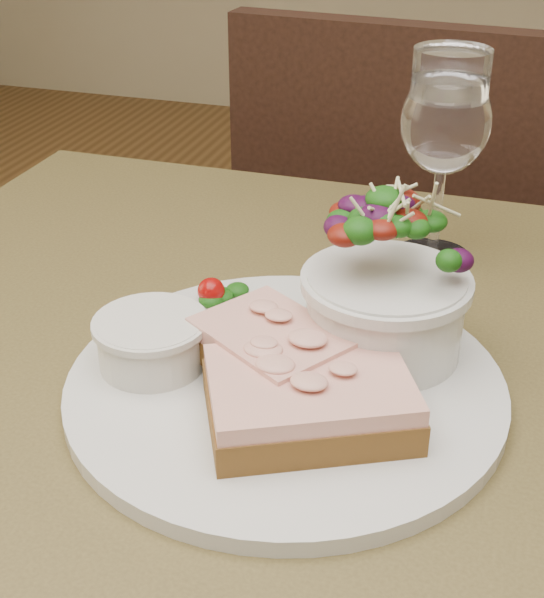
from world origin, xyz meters
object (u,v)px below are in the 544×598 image
(chair_far, at_px, (400,379))
(salad_bowl, at_px, (387,278))
(ramekin, at_px, (152,340))
(wine_glass, at_px, (445,128))
(cafe_table, at_px, (273,502))
(dinner_plate, at_px, (285,386))
(sandwich_back, at_px, (272,348))
(sandwich_front, at_px, (309,398))

(chair_far, bearing_deg, salad_bowl, 100.19)
(ramekin, distance_m, wine_glass, 0.31)
(cafe_table, relative_size, ramekin, 10.66)
(ramekin, bearing_deg, dinner_plate, 6.16)
(ramekin, xyz_separation_m, salad_bowl, (0.15, 0.07, 0.04))
(cafe_table, distance_m, sandwich_back, 0.14)
(sandwich_back, distance_m, wine_glass, 0.27)
(ramekin, relative_size, wine_glass, 0.43)
(cafe_table, distance_m, wine_glass, 0.34)
(sandwich_front, height_order, salad_bowl, salad_bowl)
(cafe_table, relative_size, sandwich_front, 5.11)
(ramekin, bearing_deg, salad_bowl, 23.82)
(cafe_table, bearing_deg, chair_far, 89.93)
(salad_bowl, bearing_deg, cafe_table, -136.99)
(sandwich_front, xyz_separation_m, salad_bowl, (0.03, 0.10, 0.04))
(chair_far, distance_m, dinner_plate, 0.84)
(cafe_table, bearing_deg, wine_glass, 72.73)
(salad_bowl, bearing_deg, chair_far, 95.64)
(sandwich_back, distance_m, salad_bowl, 0.09)
(salad_bowl, bearing_deg, ramekin, -156.18)
(cafe_table, height_order, wine_glass, wine_glass)
(dinner_plate, xyz_separation_m, sandwich_front, (0.03, -0.04, 0.02))
(sandwich_back, bearing_deg, wine_glass, 104.45)
(dinner_plate, distance_m, salad_bowl, 0.10)
(cafe_table, bearing_deg, salad_bowl, 43.01)
(cafe_table, bearing_deg, sandwich_back, 115.98)
(sandwich_back, relative_size, wine_glass, 0.72)
(chair_far, relative_size, salad_bowl, 7.09)
(chair_far, bearing_deg, wine_glass, 103.85)
(cafe_table, relative_size, salad_bowl, 6.30)
(chair_far, bearing_deg, ramekin, 87.44)
(dinner_plate, distance_m, sandwich_front, 0.05)
(wine_glass, bearing_deg, sandwich_front, -98.18)
(dinner_plate, bearing_deg, sandwich_front, -54.99)
(cafe_table, xyz_separation_m, dinner_plate, (0.01, 0.00, 0.11))
(ramekin, height_order, wine_glass, wine_glass)
(sandwich_front, bearing_deg, wine_glass, 55.41)
(sandwich_front, relative_size, sandwich_back, 1.25)
(chair_far, bearing_deg, sandwich_back, 94.30)
(wine_glass, bearing_deg, cafe_table, -107.27)
(dinner_plate, bearing_deg, chair_far, 90.58)
(cafe_table, height_order, dinner_plate, dinner_plate)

